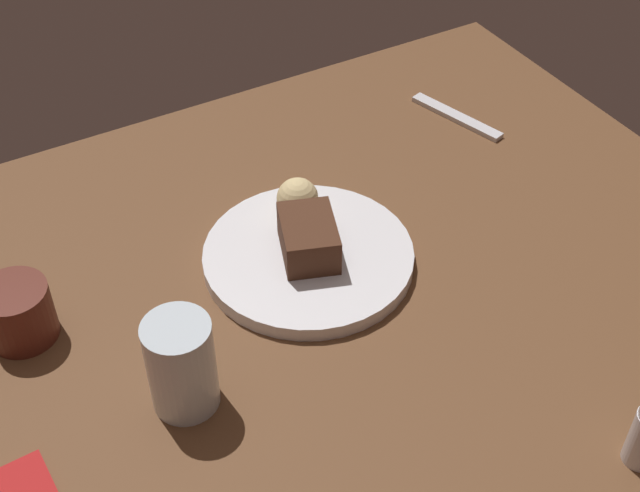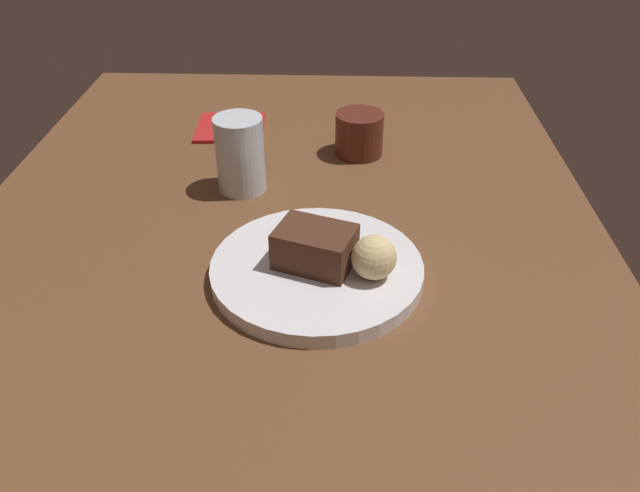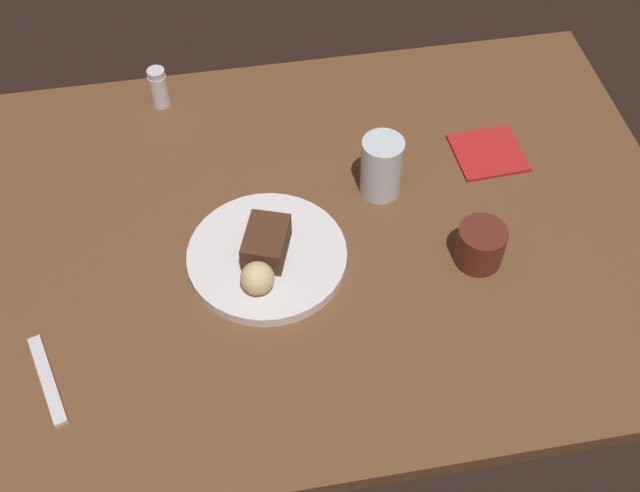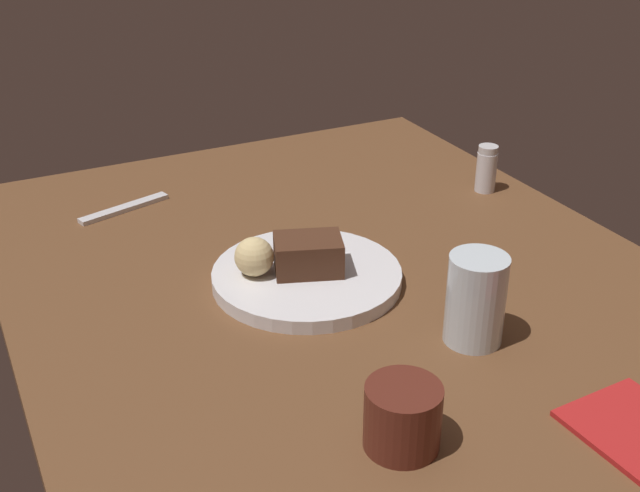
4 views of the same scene
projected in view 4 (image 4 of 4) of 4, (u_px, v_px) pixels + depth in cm
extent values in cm
cube|color=brown|center=(367.00, 311.00, 102.59)|extent=(120.00, 84.00, 3.00)
cylinder|color=silver|center=(307.00, 276.00, 105.48)|extent=(24.72, 24.72, 1.84)
cube|color=#472819|center=(308.00, 255.00, 104.04)|extent=(8.70, 10.20, 4.58)
sphere|color=#DBC184|center=(254.00, 257.00, 103.02)|extent=(5.08, 5.08, 5.08)
cylinder|color=silver|center=(486.00, 172.00, 131.23)|extent=(3.31, 3.31, 6.51)
cylinder|color=silver|center=(488.00, 149.00, 129.45)|extent=(3.14, 3.14, 1.20)
cylinder|color=silver|center=(476.00, 299.00, 91.74)|extent=(6.81, 6.81, 10.81)
cylinder|color=#562319|center=(403.00, 417.00, 76.68)|extent=(7.46, 7.46, 6.70)
cube|color=silver|center=(124.00, 208.00, 125.66)|extent=(5.99, 14.89, 0.70)
cube|color=#B21E1E|center=(634.00, 428.00, 79.88)|extent=(12.10, 11.81, 0.60)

